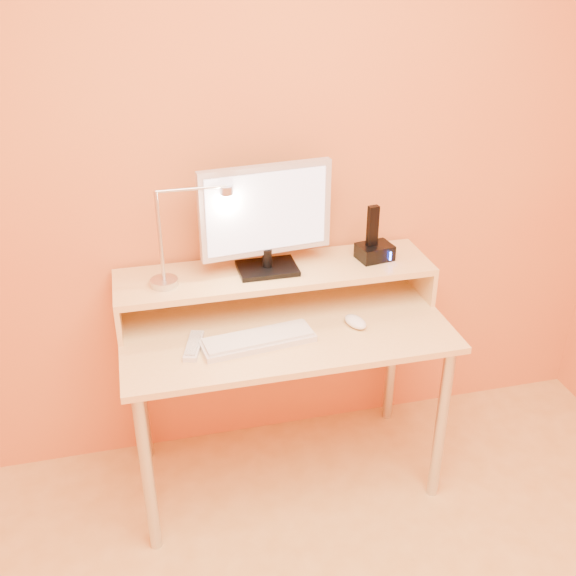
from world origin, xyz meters
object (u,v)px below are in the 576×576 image
object	(u,v)px
lamp_base	(164,282)
phone_dock	(375,252)
monitor_panel	(266,210)
mouse	(355,322)
keyboard	(258,341)
remote_control	(194,346)

from	to	relation	value
lamp_base	phone_dock	xyz separation A→B (m)	(0.81, 0.03, 0.02)
monitor_panel	mouse	xyz separation A→B (m)	(0.28, -0.22, -0.38)
monitor_panel	keyboard	xyz separation A→B (m)	(-0.09, -0.25, -0.39)
phone_dock	keyboard	distance (m)	0.60
keyboard	remote_control	bearing A→B (deg)	166.81
monitor_panel	remote_control	size ratio (longest dim) A/B	2.76
mouse	keyboard	bearing A→B (deg)	166.37
lamp_base	keyboard	xyz separation A→B (m)	(0.30, -0.21, -0.16)
monitor_panel	remote_control	bearing A→B (deg)	-149.96
mouse	remote_control	bearing A→B (deg)	162.31
monitor_panel	mouse	distance (m)	0.52
monitor_panel	phone_dock	world-z (taller)	monitor_panel
monitor_panel	keyboard	world-z (taller)	monitor_panel
phone_dock	keyboard	size ratio (longest dim) A/B	0.32
keyboard	mouse	xyz separation A→B (m)	(0.37, 0.03, 0.01)
remote_control	mouse	bearing A→B (deg)	16.56
monitor_panel	mouse	size ratio (longest dim) A/B	4.64
monitor_panel	keyboard	bearing A→B (deg)	-115.60
phone_dock	remote_control	world-z (taller)	phone_dock
phone_dock	mouse	world-z (taller)	phone_dock
keyboard	mouse	bearing A→B (deg)	-2.36
mouse	remote_control	distance (m)	0.60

